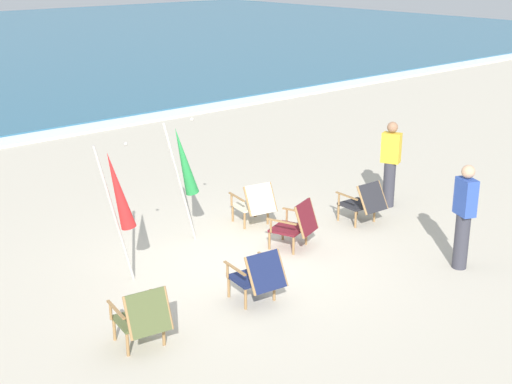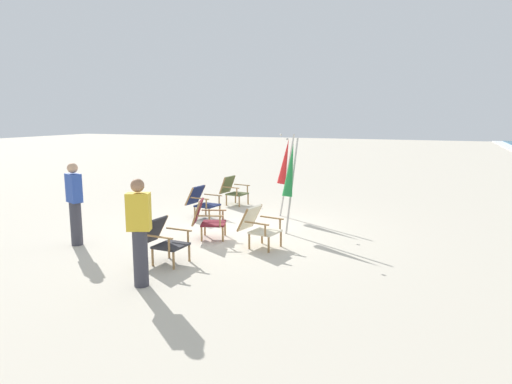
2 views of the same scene
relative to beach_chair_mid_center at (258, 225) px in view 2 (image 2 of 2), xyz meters
The scene contains 10 objects.
ground_plane 1.60m from the beach_chair_mid_center, 137.57° to the right, with size 80.00×80.00×0.00m, color beige.
beach_chair_mid_center is the anchor object (origin of this frame).
beach_chair_back_right 2.93m from the beach_chair_mid_center, 129.82° to the right, with size 0.66×0.82×0.79m.
beach_chair_front_left 1.91m from the beach_chair_mid_center, 38.28° to the right, with size 0.63×0.79×0.78m.
beach_chair_back_left 4.30m from the beach_chair_mid_center, 148.86° to the right, with size 0.68×0.78×0.81m.
beach_chair_front_right 1.23m from the beach_chair_mid_center, 97.71° to the right, with size 0.77×0.82×0.82m.
umbrella_furled_red 3.06m from the beach_chair_mid_center, behind, with size 0.54×0.42×2.09m.
umbrella_furled_green 1.62m from the beach_chair_mid_center, 169.88° to the left, with size 0.61×0.30×2.07m.
person_near_chairs 3.60m from the beach_chair_mid_center, 70.20° to the right, with size 0.32×0.39×1.63m.
person_by_waterline 2.75m from the beach_chair_mid_center, 18.70° to the right, with size 0.32×0.39×1.63m.
Camera 2 is at (9.15, 4.18, 2.54)m, focal length 32.00 mm.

